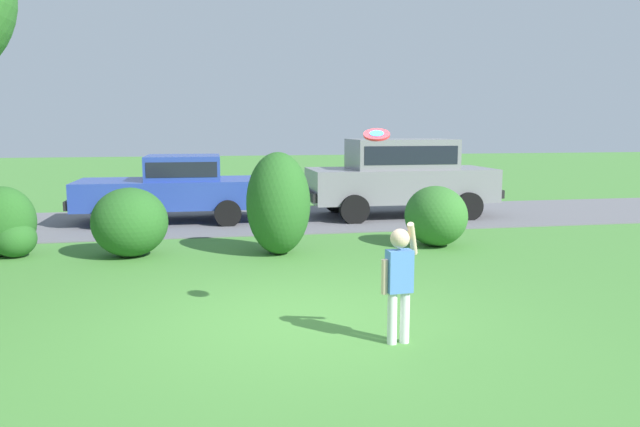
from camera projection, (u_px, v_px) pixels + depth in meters
ground_plane at (300, 320)px, 7.24m from camera, size 80.00×80.00×0.00m
driveway_strip at (248, 220)px, 14.82m from camera, size 28.00×4.40×0.02m
shrub_near_tree at (6, 225)px, 10.71m from camera, size 1.11×0.98×1.22m
shrub_centre_left at (130, 222)px, 10.69m from camera, size 1.30×1.27×1.20m
shrub_centre at (278, 203)px, 10.86m from camera, size 1.12×1.29×1.80m
shrub_centre_right at (436, 216)px, 11.66m from camera, size 1.15×1.35×1.13m
parked_sedan at (174, 186)px, 14.50m from camera, size 4.43×2.16×1.56m
parked_suv at (400, 173)px, 15.31m from camera, size 4.71×2.12×1.92m
child_thrower at (399, 276)px, 6.38m from camera, size 0.45×0.28×1.29m
frisbee at (377, 135)px, 6.54m from camera, size 0.29×0.27×0.17m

